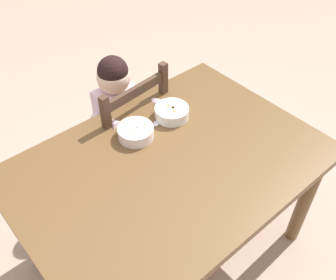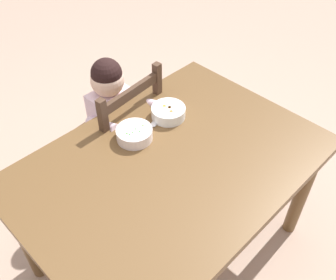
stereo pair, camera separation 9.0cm
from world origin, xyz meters
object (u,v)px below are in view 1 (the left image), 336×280
Objects in this scene: bowl_of_carrots at (172,112)px; spoon at (158,121)px; bowl_of_peas at (136,132)px; dining_chair at (123,136)px; child_figure at (120,112)px; dining_table at (170,176)px.

bowl_of_carrots reaches higher than spoon.
bowl_of_peas is at bearing -179.99° from bowl_of_carrots.
child_figure is at bearing -128.29° from dining_chair.
bowl_of_peas reaches higher than dining_table.
dining_chair reaches higher than bowl_of_peas.
dining_chair reaches higher than spoon.
child_figure is 7.40× the size of spoon.
dining_chair is at bearing 79.21° from dining_table.
child_figure is (-0.00, -0.01, 0.19)m from dining_chair.
bowl_of_carrots is (0.20, 0.22, 0.12)m from dining_table.
dining_chair is 0.95× the size of child_figure.
dining_chair reaches higher than bowl_of_carrots.
child_figure is at bearing 79.60° from dining_table.
bowl_of_peas reaches higher than spoon.
spoon is (-0.08, 0.02, -0.02)m from bowl_of_carrots.
dining_chair is 7.00× the size of spoon.
bowl_of_carrots is (0.10, -0.30, 0.31)m from dining_chair.
dining_chair is 0.19m from child_figure.
bowl_of_carrots is at bearing -70.76° from dining_chair.
bowl_of_carrots is 0.08m from spoon.
spoon is (0.03, -0.28, 0.10)m from child_figure.
bowl_of_carrots is at bearing 0.01° from bowl_of_peas.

